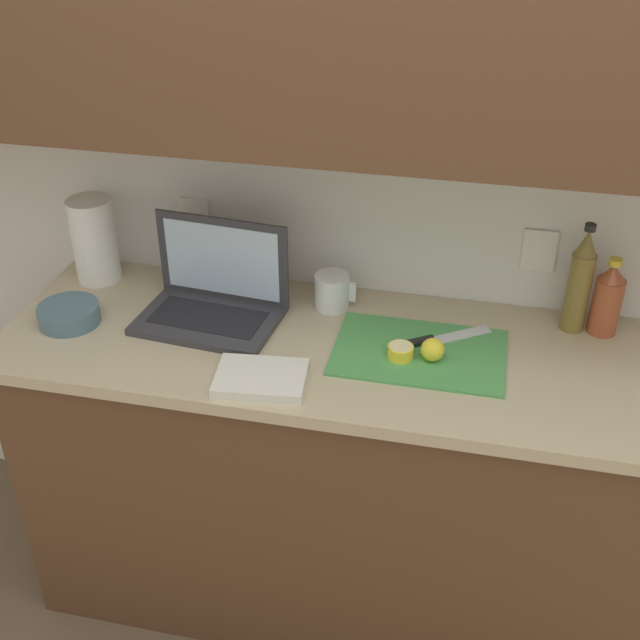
% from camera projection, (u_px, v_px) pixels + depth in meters
% --- Properties ---
extents(ground_plane, '(12.00, 12.00, 0.00)m').
position_uv_depth(ground_plane, '(420.00, 600.00, 2.54)').
color(ground_plane, brown).
rests_on(ground_plane, ground).
extents(wall_back, '(5.20, 0.38, 2.60)m').
position_uv_depth(wall_back, '(474.00, 88.00, 1.90)').
color(wall_back, white).
rests_on(wall_back, ground_plane).
extents(counter_unit, '(2.35, 0.61, 0.94)m').
position_uv_depth(counter_unit, '(438.00, 490.00, 2.28)').
color(counter_unit, brown).
rests_on(counter_unit, ground_plane).
extents(laptop, '(0.40, 0.28, 0.26)m').
position_uv_depth(laptop, '(214.00, 296.00, 2.19)').
color(laptop, '#333338').
rests_on(laptop, counter_unit).
extents(cutting_board, '(0.44, 0.30, 0.01)m').
position_uv_depth(cutting_board, '(419.00, 352.00, 2.06)').
color(cutting_board, '#4C9E51').
rests_on(cutting_board, counter_unit).
extents(knife, '(0.25, 0.18, 0.02)m').
position_uv_depth(knife, '(426.00, 341.00, 2.08)').
color(knife, silver).
rests_on(knife, cutting_board).
extents(lemon_half_cut, '(0.07, 0.07, 0.04)m').
position_uv_depth(lemon_half_cut, '(400.00, 351.00, 2.02)').
color(lemon_half_cut, yellow).
rests_on(lemon_half_cut, cutting_board).
extents(lemon_whole_beside, '(0.06, 0.06, 0.06)m').
position_uv_depth(lemon_whole_beside, '(433.00, 350.00, 2.01)').
color(lemon_whole_beside, yellow).
rests_on(lemon_whole_beside, cutting_board).
extents(bottle_green_soda, '(0.08, 0.08, 0.22)m').
position_uv_depth(bottle_green_soda, '(607.00, 299.00, 2.10)').
color(bottle_green_soda, '#A34C2D').
rests_on(bottle_green_soda, counter_unit).
extents(bottle_oil_tall, '(0.06, 0.06, 0.31)m').
position_uv_depth(bottle_oil_tall, '(580.00, 282.00, 2.09)').
color(bottle_oil_tall, olive).
rests_on(bottle_oil_tall, counter_unit).
extents(measuring_cup, '(0.12, 0.10, 0.10)m').
position_uv_depth(measuring_cup, '(332.00, 291.00, 2.23)').
color(measuring_cup, silver).
rests_on(measuring_cup, counter_unit).
extents(bowl_white, '(0.17, 0.17, 0.05)m').
position_uv_depth(bowl_white, '(69.00, 314.00, 2.17)').
color(bowl_white, slate).
rests_on(bowl_white, counter_unit).
extents(paper_towel_roll, '(0.13, 0.13, 0.25)m').
position_uv_depth(paper_towel_roll, '(94.00, 240.00, 2.33)').
color(paper_towel_roll, white).
rests_on(paper_towel_roll, counter_unit).
extents(dish_towel, '(0.24, 0.18, 0.02)m').
position_uv_depth(dish_towel, '(261.00, 378.00, 1.95)').
color(dish_towel, silver).
rests_on(dish_towel, counter_unit).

